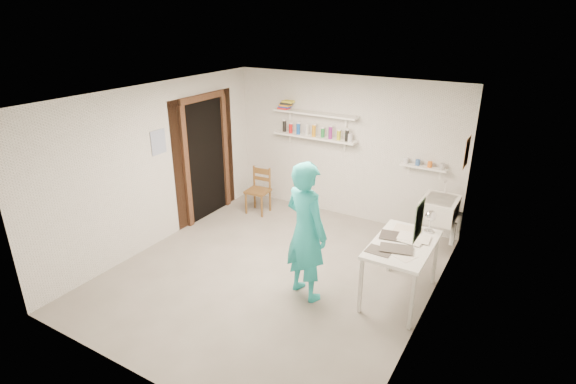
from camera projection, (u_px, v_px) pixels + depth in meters
The scene contains 27 objects.
floor at pixel (273, 273), 6.15m from camera, with size 4.00×4.50×0.02m, color slate.
ceiling at pixel (271, 95), 5.24m from camera, with size 4.00×4.50×0.02m, color silver.
wall_back at pixel (344, 148), 7.50m from camera, with size 4.00×0.02×2.40m, color silver.
wall_front at pixel (133, 275), 3.89m from camera, with size 4.00×0.02×2.40m, color silver.
wall_left at pixel (157, 166), 6.64m from camera, with size 0.02×4.50×2.40m, color silver.
wall_right at pixel (432, 227), 4.75m from camera, with size 0.02×4.50×2.40m, color silver.
doorway_recess at pixel (206, 160), 7.55m from camera, with size 0.02×0.90×2.00m, color black.
corridor_box at pixel (174, 151), 7.86m from camera, with size 1.40×1.50×2.10m, color brown.
door_lintel at pixel (202, 97), 7.14m from camera, with size 0.06×1.05×0.10m, color brown.
door_jamb_near at pixel (186, 168), 7.14m from camera, with size 0.06×0.10×2.00m, color brown.
door_jamb_far at pixel (225, 153), 7.94m from camera, with size 0.06×0.10×2.00m, color brown.
shelf_lower at pixel (314, 137), 7.58m from camera, with size 1.50×0.22×0.03m, color white.
shelf_upper at pixel (315, 113), 7.43m from camera, with size 1.50×0.22×0.03m, color white.
ledge_shelf at pixel (423, 167), 6.82m from camera, with size 0.70×0.14×0.03m, color white.
poster_left at pixel (158, 142), 6.54m from camera, with size 0.01×0.28×0.36m, color #334C7F.
poster_right_a at pixel (467, 152), 6.07m from camera, with size 0.01×0.34×0.42m, color #995933.
poster_right_b at pixel (419, 220), 4.21m from camera, with size 0.01×0.30×0.38m, color #3F724C.
belfast_sink at pixel (439, 209), 6.42m from camera, with size 0.48×0.60×0.30m, color white.
man at pixel (306, 231), 5.36m from camera, with size 0.64×0.42×1.76m, color #24B7B8.
wall_clock at pixel (309, 202), 5.46m from camera, with size 0.32×0.32×0.04m, color beige.
wooden_chair at pixel (258, 191), 7.84m from camera, with size 0.38×0.36×0.81m, color brown.
work_table at pixel (400, 270), 5.48m from camera, with size 0.68×1.14×0.76m, color white.
desk_lamp at pixel (431, 216), 5.54m from camera, with size 0.14×0.14×0.14m, color silver.
spray_cans at pixel (315, 131), 7.54m from camera, with size 1.31×0.06×0.17m.
book_stack at pixel (286, 105), 7.66m from camera, with size 0.26×0.14×0.14m.
ledge_pots at pixel (424, 163), 6.80m from camera, with size 0.48×0.07×0.09m.
papers at pixel (403, 242), 5.34m from camera, with size 0.30×0.22×0.03m.
Camera 1 is at (2.86, -4.45, 3.32)m, focal length 28.00 mm.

